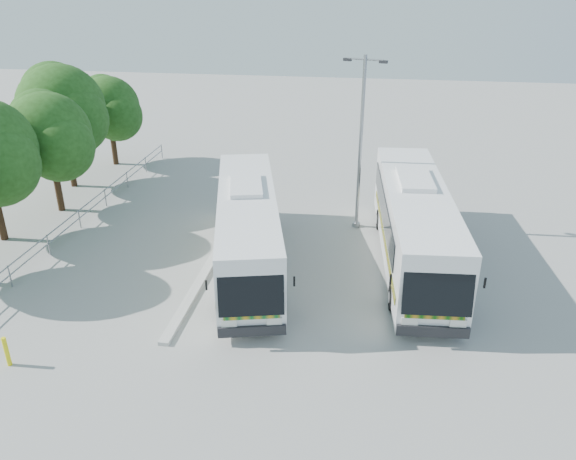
% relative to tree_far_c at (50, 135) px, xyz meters
% --- Properties ---
extents(ground, '(100.00, 100.00, 0.00)m').
position_rel_tree_far_c_xyz_m(ground, '(12.12, -5.10, -4.26)').
color(ground, gray).
rests_on(ground, ground).
extents(kerb_divider, '(0.40, 16.00, 0.15)m').
position_rel_tree_far_c_xyz_m(kerb_divider, '(9.82, -3.10, -4.18)').
color(kerb_divider, '#B2B2AD').
rests_on(kerb_divider, ground).
extents(railing, '(0.06, 22.00, 1.00)m').
position_rel_tree_far_c_xyz_m(railing, '(2.12, -1.10, -3.52)').
color(railing, gray).
rests_on(railing, ground).
extents(tree_far_c, '(4.97, 4.69, 6.49)m').
position_rel_tree_far_c_xyz_m(tree_far_c, '(0.00, 0.00, 0.00)').
color(tree_far_c, '#382314').
rests_on(tree_far_c, ground).
extents(tree_far_d, '(5.62, 5.30, 7.33)m').
position_rel_tree_far_c_xyz_m(tree_far_d, '(-1.19, 3.70, 0.56)').
color(tree_far_d, '#382314').
rests_on(tree_far_d, ground).
extents(tree_far_e, '(4.54, 4.28, 5.92)m').
position_rel_tree_far_c_xyz_m(tree_far_e, '(-0.51, 8.20, -0.37)').
color(tree_far_e, '#382314').
rests_on(tree_far_e, ground).
extents(coach_main, '(5.15, 12.29, 3.35)m').
position_rel_tree_far_c_xyz_m(coach_main, '(11.53, -4.70, -2.42)').
color(coach_main, silver).
rests_on(coach_main, ground).
extents(coach_adjacent, '(3.45, 12.84, 3.52)m').
position_rel_tree_far_c_xyz_m(coach_adjacent, '(18.76, -3.36, -2.33)').
color(coach_adjacent, white).
rests_on(coach_adjacent, ground).
extents(lamppost, '(2.06, 0.79, 8.59)m').
position_rel_tree_far_c_xyz_m(lamppost, '(16.15, 0.24, 0.48)').
color(lamppost, gray).
rests_on(lamppost, ground).
extents(bollard, '(0.18, 0.18, 1.10)m').
position_rel_tree_far_c_xyz_m(bollard, '(5.08, -12.85, -3.71)').
color(bollard, yellow).
rests_on(bollard, ground).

